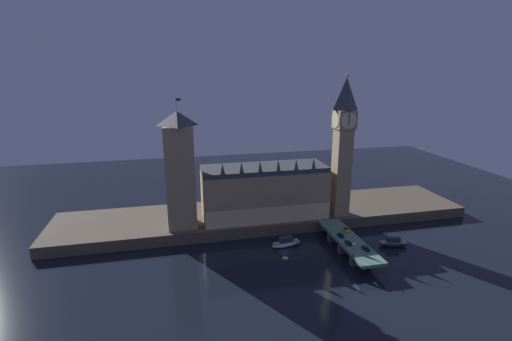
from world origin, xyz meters
TOP-DOWN VIEW (x-y plane):
  - ground_plane at (0.00, 0.00)m, footprint 400.00×400.00m
  - embankment at (0.00, 39.00)m, footprint 220.00×42.00m
  - parliament_hall at (-2.02, 31.84)m, footprint 63.59×23.06m
  - clock_tower at (37.47, 25.50)m, footprint 9.94×10.05m
  - victoria_tower at (-44.28, 28.28)m, footprint 13.83×13.83m
  - bridge at (28.37, -5.00)m, footprint 11.09×46.00m
  - car_northbound_lead at (25.93, -1.46)m, footprint 1.99×3.99m
  - car_northbound_trail at (25.93, -9.28)m, footprint 1.90×3.99m
  - car_southbound_lead at (30.80, -15.74)m, footprint 2.11×4.35m
  - car_southbound_trail at (30.80, 3.51)m, footprint 2.05×4.65m
  - pedestrian_near_rail at (23.49, -11.91)m, footprint 0.38×0.38m
  - street_lamp_near at (23.09, -19.72)m, footprint 1.34×0.60m
  - boat_upstream at (2.21, 6.11)m, footprint 14.81×5.79m
  - boat_downstream at (51.14, -5.01)m, footprint 13.89×6.64m

SIDE VIEW (x-z plane):
  - ground_plane at x=0.00m, z-range 0.00..0.00m
  - boat_downstream at x=51.14m, z-range -0.62..3.97m
  - boat_upstream at x=2.21m, z-range -0.64..4.12m
  - embankment at x=0.00m, z-range 0.00..5.62m
  - bridge at x=28.37m, z-range 1.20..7.25m
  - car_northbound_lead at x=25.93m, z-range 6.01..7.35m
  - car_northbound_trail at x=25.93m, z-range 6.00..7.38m
  - car_southbound_lead at x=30.80m, z-range 6.00..7.45m
  - car_southbound_trail at x=30.80m, z-range 6.01..7.45m
  - pedestrian_near_rail at x=23.49m, z-range 6.10..7.88m
  - street_lamp_near at x=23.09m, z-range 6.81..12.79m
  - parliament_hall at x=-2.02m, z-range 2.89..35.13m
  - victoria_tower at x=-44.28m, z-range 2.74..65.01m
  - clock_tower at x=37.47m, z-range 7.79..80.26m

